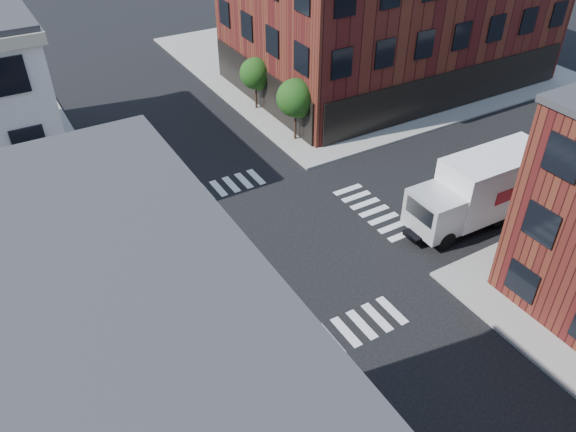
{
  "coord_description": "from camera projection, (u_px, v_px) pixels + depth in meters",
  "views": [
    {
      "loc": [
        -11.3,
        -20.92,
        19.58
      ],
      "look_at": [
        0.56,
        -0.76,
        2.5
      ],
      "focal_mm": 35.0,
      "sensor_mm": 36.0,
      "label": 1
    }
  ],
  "objects": [
    {
      "name": "traffic_cone",
      "position": [
        202.0,
        327.0,
        25.62
      ],
      "size": [
        0.45,
        0.45,
        0.75
      ],
      "rotation": [
        0.0,
        0.0,
        0.1
      ],
      "color": "#FD330B",
      "rests_on": "ground"
    },
    {
      "name": "signal_pole",
      "position": [
        203.0,
        343.0,
        21.65
      ],
      "size": [
        1.29,
        1.24,
        4.6
      ],
      "color": "black",
      "rests_on": "ground"
    },
    {
      "name": "tree_far",
      "position": [
        256.0,
        75.0,
        43.26
      ],
      "size": [
        2.43,
        2.43,
        4.07
      ],
      "color": "black",
      "rests_on": "ground"
    },
    {
      "name": "sidewalk_ne",
      "position": [
        356.0,
        58.0,
        53.92
      ],
      "size": [
        30.0,
        30.0,
        0.15
      ],
      "primitive_type": "cube",
      "color": "gray",
      "rests_on": "ground"
    },
    {
      "name": "box_truck",
      "position": [
        482.0,
        189.0,
        31.72
      ],
      "size": [
        9.09,
        2.92,
        4.08
      ],
      "rotation": [
        0.0,
        0.0,
        -0.02
      ],
      "color": "silver",
      "rests_on": "ground"
    },
    {
      "name": "ground",
      "position": [
        272.0,
        249.0,
        30.74
      ],
      "size": [
        120.0,
        120.0,
        0.0
      ],
      "primitive_type": "plane",
      "color": "black",
      "rests_on": "ground"
    },
    {
      "name": "building_ne",
      "position": [
        392.0,
        9.0,
        46.74
      ],
      "size": [
        25.0,
        16.0,
        12.0
      ],
      "primitive_type": "cube",
      "color": "#401010",
      "rests_on": "ground"
    },
    {
      "name": "tree_near",
      "position": [
        296.0,
        100.0,
        38.92
      ],
      "size": [
        2.69,
        2.69,
        4.49
      ],
      "color": "black",
      "rests_on": "ground"
    }
  ]
}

